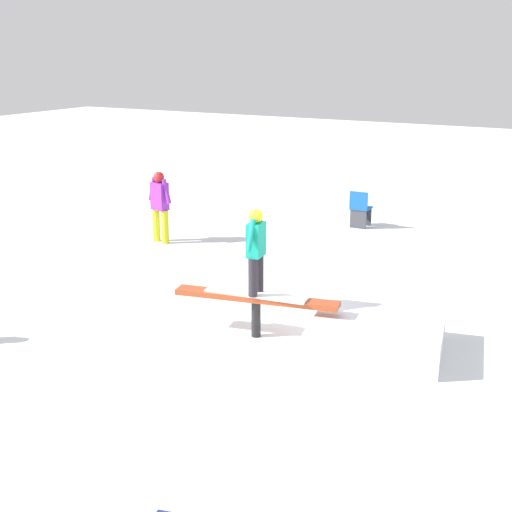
{
  "coord_description": "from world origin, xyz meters",
  "views": [
    {
      "loc": [
        -4.75,
        8.61,
        4.17
      ],
      "look_at": [
        0.0,
        0.0,
        1.25
      ],
      "focal_mm": 50.0,
      "sensor_mm": 36.0,
      "label": 1
    }
  ],
  "objects_px": {
    "main_rider_on_rail": "(256,255)",
    "folding_chair": "(360,210)",
    "rail_feature": "(256,301)",
    "bystander_purple": "(160,203)"
  },
  "relations": [
    {
      "from": "folding_chair",
      "to": "rail_feature",
      "type": "bearing_deg",
      "value": 97.47
    },
    {
      "from": "bystander_purple",
      "to": "main_rider_on_rail",
      "type": "bearing_deg",
      "value": -27.1
    },
    {
      "from": "main_rider_on_rail",
      "to": "folding_chair",
      "type": "distance_m",
      "value": 7.09
    },
    {
      "from": "main_rider_on_rail",
      "to": "folding_chair",
      "type": "relative_size",
      "value": 1.78
    },
    {
      "from": "rail_feature",
      "to": "folding_chair",
      "type": "bearing_deg",
      "value": -93.0
    },
    {
      "from": "main_rider_on_rail",
      "to": "folding_chair",
      "type": "xyz_separation_m",
      "value": [
        1.03,
        -6.97,
        -0.85
      ]
    },
    {
      "from": "rail_feature",
      "to": "main_rider_on_rail",
      "type": "xyz_separation_m",
      "value": [
        0.0,
        0.0,
        0.71
      ]
    },
    {
      "from": "bystander_purple",
      "to": "rail_feature",
      "type": "bearing_deg",
      "value": -27.1
    },
    {
      "from": "folding_chair",
      "to": "bystander_purple",
      "type": "bearing_deg",
      "value": 44.24
    },
    {
      "from": "rail_feature",
      "to": "main_rider_on_rail",
      "type": "relative_size",
      "value": 1.58
    }
  ]
}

